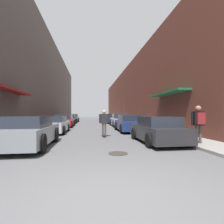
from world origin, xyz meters
name	(u,v)px	position (x,y,z in m)	size (l,w,h in m)	color
ground	(92,124)	(0.00, 20.67, 0.00)	(113.71, 113.71, 0.00)	#515154
curb_strip_left	(61,122)	(-4.85, 25.84, 0.06)	(1.80, 51.68, 0.12)	gray
curb_strip_right	(120,121)	(4.85, 25.84, 0.06)	(1.80, 51.68, 0.12)	gray
building_row_left	(42,82)	(-7.75, 25.84, 6.32)	(4.90, 51.68, 12.65)	#564C47
building_row_right	(137,95)	(7.75, 25.84, 4.52)	(4.90, 51.68, 9.04)	brown
parked_car_left_0	(27,132)	(-2.97, 4.82, 0.66)	(2.06, 4.21, 1.33)	gray
parked_car_left_1	(53,125)	(-3.00, 10.28, 0.60)	(2.08, 4.19, 1.23)	#B7B7BC
parked_car_left_2	(64,121)	(-2.95, 16.07, 0.65)	(1.94, 4.45, 1.33)	maroon
parked_car_left_3	(70,119)	(-3.02, 21.61, 0.62)	(1.86, 4.08, 1.28)	black
parked_car_left_4	(73,118)	(-2.97, 26.31, 0.63)	(1.86, 4.19, 1.32)	gray
parked_car_right_0	(157,130)	(2.99, 5.22, 0.62)	(1.87, 3.96, 1.29)	#232326
parked_car_right_1	(130,123)	(2.89, 10.48, 0.64)	(2.07, 4.29, 1.32)	navy
parked_car_right_2	(120,120)	(3.01, 15.83, 0.67)	(1.90, 4.29, 1.39)	#B7B7BC
parked_car_right_3	(112,119)	(2.95, 21.84, 0.65)	(1.86, 4.78, 1.36)	navy
skateboarder	(104,120)	(0.57, 7.71, 1.02)	(0.63, 0.78, 1.65)	black
manhole_cover	(118,153)	(0.69, 3.18, 0.01)	(0.70, 0.70, 0.02)	#332D28
traffic_light	(122,108)	(4.74, 23.89, 2.26)	(0.16, 0.22, 3.46)	#2D2D2D
pedestrian	(199,120)	(4.46, 4.12, 1.17)	(0.67, 0.37, 1.67)	#47423D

